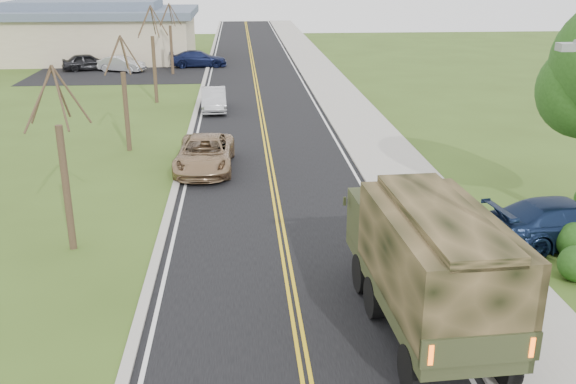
{
  "coord_description": "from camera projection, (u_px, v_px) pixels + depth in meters",
  "views": [
    {
      "loc": [
        -1.36,
        -9.98,
        8.93
      ],
      "look_at": [
        0.17,
        9.99,
        1.8
      ],
      "focal_mm": 40.0,
      "sensor_mm": 36.0,
      "label": 1
    }
  ],
  "objects": [
    {
      "name": "sedan_silver",
      "position": [
        214.0,
        100.0,
        41.19
      ],
      "size": [
        1.72,
        4.47,
        1.45
      ],
      "primitive_type": "imported",
      "rotation": [
        0.0,
        0.0,
        0.04
      ],
      "color": "#B3B4B9",
      "rests_on": "ground"
    },
    {
      "name": "bare_tree_b",
      "position": [
        125.0,
        102.0,
        31.8
      ],
      "size": [
        1.83,
        2.14,
        5.73
      ],
      "color": "#38281C",
      "rests_on": "ground"
    },
    {
      "name": "suv_champagne",
      "position": [
        205.0,
        154.0,
        29.27
      ],
      "size": [
        2.72,
        5.54,
        1.52
      ],
      "primitive_type": "imported",
      "rotation": [
        0.0,
        0.0,
        -0.04
      ],
      "color": "#927352",
      "rests_on": "ground"
    },
    {
      "name": "bare_tree_c",
      "position": [
        154.0,
        62.0,
        42.97
      ],
      "size": [
        2.04,
        2.39,
        6.42
      ],
      "color": "#38281C",
      "rests_on": "ground"
    },
    {
      "name": "road",
      "position": [
        256.0,
        85.0,
        50.04
      ],
      "size": [
        8.0,
        120.0,
        0.01
      ],
      "primitive_type": "cube",
      "color": "black",
      "rests_on": "ground"
    },
    {
      "name": "lot_car_navy",
      "position": [
        199.0,
        59.0,
        58.82
      ],
      "size": [
        5.26,
        2.39,
        1.49
      ],
      "primitive_type": "imported",
      "rotation": [
        0.0,
        0.0,
        1.63
      ],
      "color": "#0E1535",
      "rests_on": "ground"
    },
    {
      "name": "pickup_navy",
      "position": [
        566.0,
        222.0,
        21.46
      ],
      "size": [
        5.63,
        2.88,
        1.56
      ],
      "primitive_type": "imported",
      "rotation": [
        0.0,
        0.0,
        1.7
      ],
      "color": "#0F1C38",
      "rests_on": "ground"
    },
    {
      "name": "curb_right",
      "position": [
        309.0,
        84.0,
        50.32
      ],
      "size": [
        0.3,
        120.0,
        0.12
      ],
      "primitive_type": "cube",
      "color": "#9E998E",
      "rests_on": "ground"
    },
    {
      "name": "sidewalk_right",
      "position": [
        331.0,
        84.0,
        50.45
      ],
      "size": [
        3.2,
        120.0,
        0.1
      ],
      "primitive_type": "cube",
      "color": "#9E998E",
      "rests_on": "ground"
    },
    {
      "name": "lot_car_silver",
      "position": [
        122.0,
        64.0,
        56.19
      ],
      "size": [
        4.4,
        2.95,
        1.37
      ],
      "primitive_type": "imported",
      "rotation": [
        0.0,
        0.0,
        1.17
      ],
      "color": "silver",
      "rests_on": "ground"
    },
    {
      "name": "commercial_building",
      "position": [
        89.0,
        32.0,
        62.99
      ],
      "size": [
        25.5,
        21.5,
        5.65
      ],
      "color": "tan",
      "rests_on": "ground"
    },
    {
      "name": "bare_tree_d",
      "position": [
        171.0,
        44.0,
        54.32
      ],
      "size": [
        1.88,
        2.2,
        5.91
      ],
      "color": "#38281C",
      "rests_on": "ground"
    },
    {
      "name": "military_truck",
      "position": [
        428.0,
        258.0,
        15.92
      ],
      "size": [
        2.85,
        7.3,
        3.58
      ],
      "rotation": [
        0.0,
        0.0,
        0.05
      ],
      "color": "black",
      "rests_on": "ground"
    },
    {
      "name": "curb_left",
      "position": [
        203.0,
        86.0,
        49.72
      ],
      "size": [
        0.3,
        120.0,
        0.1
      ],
      "primitive_type": "cube",
      "color": "#9E998E",
      "rests_on": "ground"
    },
    {
      "name": "bare_tree_a",
      "position": [
        64.0,
        173.0,
        20.47
      ],
      "size": [
        1.93,
        2.26,
        6.08
      ],
      "color": "#38281C",
      "rests_on": "ground"
    },
    {
      "name": "lot_car_dark",
      "position": [
        88.0,
        62.0,
        56.91
      ],
      "size": [
        4.71,
        2.99,
        1.49
      ],
      "primitive_type": "imported",
      "rotation": [
        0.0,
        0.0,
        1.87
      ],
      "color": "black",
      "rests_on": "ground"
    }
  ]
}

